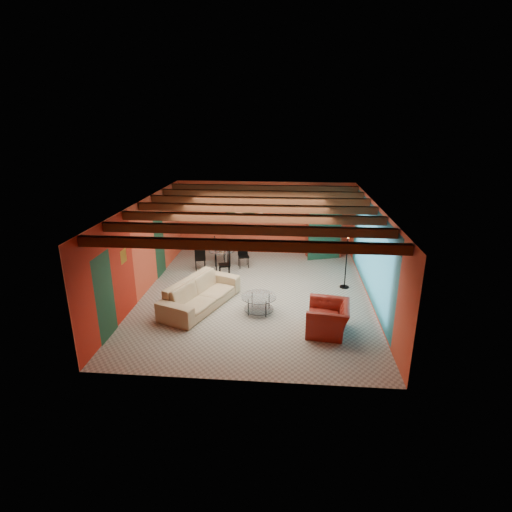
# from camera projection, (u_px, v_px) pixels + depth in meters

# --- Properties ---
(room) EXTENTS (6.52, 8.01, 2.71)m
(room) POSITION_uv_depth(u_px,v_px,m) (256.00, 215.00, 11.02)
(room) COLOR gray
(room) RESTS_ON ground
(sofa) EXTENTS (1.92, 2.81, 0.76)m
(sofa) POSITION_uv_depth(u_px,v_px,m) (201.00, 293.00, 10.91)
(sofa) COLOR tan
(sofa) RESTS_ON ground
(armchair) EXTENTS (1.11, 1.23, 0.73)m
(armchair) POSITION_uv_depth(u_px,v_px,m) (328.00, 318.00, 9.61)
(armchair) COLOR maroon
(armchair) RESTS_ON ground
(coffee_table) EXTENTS (1.03, 1.03, 0.47)m
(coffee_table) POSITION_uv_depth(u_px,v_px,m) (259.00, 304.00, 10.61)
(coffee_table) COLOR white
(coffee_table) RESTS_ON ground
(dining_table) EXTENTS (2.17, 2.17, 0.92)m
(dining_table) POSITION_uv_depth(u_px,v_px,m) (222.00, 256.00, 13.63)
(dining_table) COLOR silver
(dining_table) RESTS_ON ground
(armoire) EXTENTS (1.31, 0.93, 2.08)m
(armoire) POSITION_uv_depth(u_px,v_px,m) (324.00, 229.00, 14.65)
(armoire) COLOR maroon
(armoire) RESTS_ON ground
(floor_lamp) EXTENTS (0.36, 0.36, 1.76)m
(floor_lamp) POSITION_uv_depth(u_px,v_px,m) (346.00, 260.00, 11.97)
(floor_lamp) COLOR black
(floor_lamp) RESTS_ON ground
(ceiling_fan) EXTENTS (1.50, 1.50, 0.44)m
(ceiling_fan) POSITION_uv_depth(u_px,v_px,m) (255.00, 216.00, 10.91)
(ceiling_fan) COLOR #472614
(ceiling_fan) RESTS_ON ceiling
(painting) EXTENTS (1.05, 0.03, 0.65)m
(painting) POSITION_uv_depth(u_px,v_px,m) (241.00, 210.00, 14.95)
(painting) COLOR black
(painting) RESTS_ON wall_back
(potted_plant) EXTENTS (0.55, 0.52, 0.48)m
(potted_plant) POSITION_uv_depth(u_px,v_px,m) (326.00, 194.00, 14.23)
(potted_plant) COLOR #26661E
(potted_plant) RESTS_ON armoire
(vase) EXTENTS (0.18, 0.18, 0.18)m
(vase) POSITION_uv_depth(u_px,v_px,m) (221.00, 240.00, 13.45)
(vase) COLOR orange
(vase) RESTS_ON dining_table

